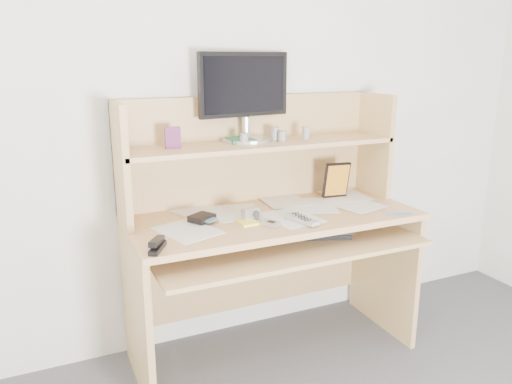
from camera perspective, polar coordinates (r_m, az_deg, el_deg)
name	(u,v)px	position (r m, az deg, el deg)	size (l,w,h in m)	color
back_wall	(248,105)	(2.61, -0.96, 9.92)	(3.60, 0.04, 2.50)	white
desk	(267,221)	(2.50, 1.26, -3.30)	(1.40, 0.70, 1.30)	tan
paper_clutter	(274,214)	(2.42, 2.09, -2.53)	(1.32, 0.54, 0.01)	silver
keyboard	(302,232)	(2.44, 5.29, -4.62)	(0.48, 0.31, 0.03)	black
tv_remote	(301,219)	(2.31, 5.22, -3.13)	(0.05, 0.19, 0.02)	#969591
flip_phone	(270,223)	(2.25, 1.67, -3.52)	(0.04, 0.08, 0.02)	#A4A4A6
stapler	(157,244)	(2.01, -11.21, -5.84)	(0.04, 0.14, 0.04)	black
wallet	(202,218)	(2.32, -6.21, -2.94)	(0.11, 0.09, 0.03)	black
sticky_note_pad	(248,223)	(2.28, -0.91, -3.51)	(0.08, 0.08, 0.01)	yellow
digital_camera	(250,214)	(2.32, -0.67, -2.49)	(0.09, 0.03, 0.05)	#A4A4A6
game_case	(336,180)	(2.69, 9.17, 1.35)	(0.14, 0.02, 0.20)	black
blue_pen	(400,214)	(2.50, 16.13, -2.38)	(0.01, 0.01, 0.13)	blue
card_box	(173,138)	(2.33, -9.49, 6.14)	(0.07, 0.02, 0.10)	#A12515
shelf_book	(239,140)	(2.50, -1.97, 5.98)	(0.13, 0.17, 0.02)	#2E7450
chip_stack_a	(244,139)	(2.41, -1.37, 6.13)	(0.04, 0.04, 0.06)	black
chip_stack_b	(275,134)	(2.53, 2.20, 6.67)	(0.04, 0.04, 0.07)	white
chip_stack_c	(282,136)	(2.50, 3.01, 6.39)	(0.04, 0.04, 0.05)	black
chip_stack_d	(306,133)	(2.56, 5.74, 6.70)	(0.04, 0.04, 0.07)	white
monitor	(245,94)	(2.51, -1.30, 11.13)	(0.50, 0.25, 0.43)	silver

